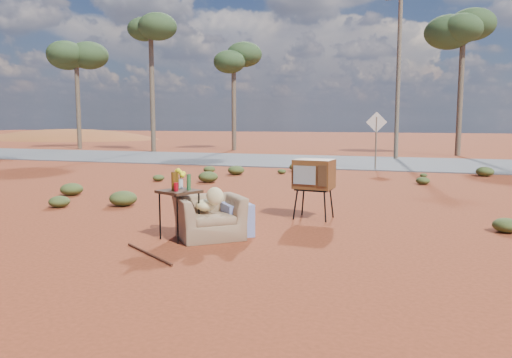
% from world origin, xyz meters
% --- Properties ---
extents(ground, '(140.00, 140.00, 0.00)m').
position_xyz_m(ground, '(0.00, 0.00, 0.00)').
color(ground, maroon).
rests_on(ground, ground).
extents(highway, '(140.00, 7.00, 0.04)m').
position_xyz_m(highway, '(0.00, 15.00, 0.02)').
color(highway, '#565659').
rests_on(highway, ground).
extents(dirt_mound, '(26.00, 18.00, 2.00)m').
position_xyz_m(dirt_mound, '(-30.00, 34.00, 0.00)').
color(dirt_mound, brown).
rests_on(dirt_mound, ground).
extents(armchair, '(1.30, 1.36, 0.90)m').
position_xyz_m(armchair, '(-0.03, -0.04, 0.42)').
color(armchair, '#806146').
rests_on(armchair, ground).
extents(tv_unit, '(0.76, 0.64, 1.14)m').
position_xyz_m(tv_unit, '(1.18, 1.94, 0.85)').
color(tv_unit, black).
rests_on(tv_unit, ground).
extents(side_table, '(0.72, 0.72, 1.09)m').
position_xyz_m(side_table, '(-0.53, -0.29, 0.81)').
color(side_table, '#331D12').
rests_on(side_table, ground).
extents(rusty_bar, '(1.15, 0.81, 0.04)m').
position_xyz_m(rusty_bar, '(-0.49, -1.33, 0.02)').
color(rusty_bar, '#4B1E14').
rests_on(rusty_bar, ground).
extents(road_sign, '(0.78, 0.06, 2.19)m').
position_xyz_m(road_sign, '(1.50, 12.00, 1.50)').
color(road_sign, brown).
rests_on(road_sign, ground).
extents(eucalyptus_far_left, '(3.20, 3.20, 7.10)m').
position_xyz_m(eucalyptus_far_left, '(-18.00, 20.00, 5.94)').
color(eucalyptus_far_left, brown).
rests_on(eucalyptus_far_left, ground).
extents(eucalyptus_left, '(3.20, 3.20, 8.10)m').
position_xyz_m(eucalyptus_left, '(-12.00, 19.00, 6.92)').
color(eucalyptus_left, brown).
rests_on(eucalyptus_left, ground).
extents(eucalyptus_near_left, '(3.20, 3.20, 6.60)m').
position_xyz_m(eucalyptus_near_left, '(-8.00, 22.00, 5.45)').
color(eucalyptus_near_left, brown).
rests_on(eucalyptus_near_left, ground).
extents(eucalyptus_center, '(3.20, 3.20, 7.60)m').
position_xyz_m(eucalyptus_center, '(5.00, 21.00, 6.43)').
color(eucalyptus_center, brown).
rests_on(eucalyptus_center, ground).
extents(utility_pole_center, '(1.40, 0.20, 8.00)m').
position_xyz_m(utility_pole_center, '(2.00, 17.50, 4.15)').
color(utility_pole_center, brown).
rests_on(utility_pole_center, ground).
extents(scrub_patch, '(17.49, 8.07, 0.33)m').
position_xyz_m(scrub_patch, '(-0.82, 4.41, 0.14)').
color(scrub_patch, '#434F22').
rests_on(scrub_patch, ground).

